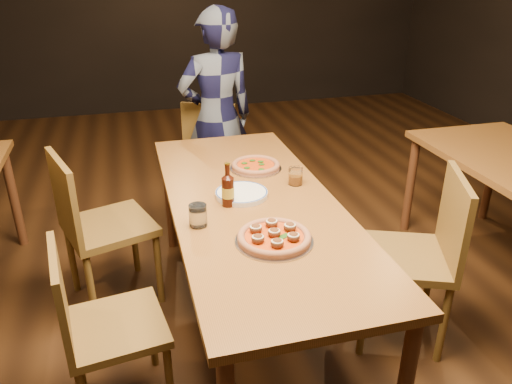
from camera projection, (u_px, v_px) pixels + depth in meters
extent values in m
plane|color=black|center=(254.00, 322.00, 2.77)|extent=(9.00, 9.00, 0.00)
cube|color=brown|center=(253.00, 204.00, 2.46)|extent=(0.80, 2.00, 0.04)
cylinder|color=#552D18|center=(170.00, 200.00, 3.36)|extent=(0.06, 0.06, 0.71)
cylinder|color=#552D18|center=(266.00, 189.00, 3.52)|extent=(0.06, 0.06, 0.71)
cylinder|color=#552D18|center=(14.00, 198.00, 3.38)|extent=(0.06, 0.06, 0.71)
cylinder|color=#552D18|center=(410.00, 185.00, 3.58)|extent=(0.06, 0.06, 0.71)
cylinder|color=#552D18|center=(491.00, 175.00, 3.74)|extent=(0.06, 0.06, 0.71)
cylinder|color=#B7B7BF|center=(274.00, 241.00, 2.09)|extent=(0.33, 0.33, 0.01)
cylinder|color=#A77045|center=(274.00, 238.00, 2.09)|extent=(0.31, 0.31, 0.02)
torus|color=#A77045|center=(274.00, 237.00, 2.09)|extent=(0.31, 0.31, 0.03)
cylinder|color=#982108|center=(274.00, 236.00, 2.09)|extent=(0.25, 0.25, 0.00)
cylinder|color=#B7B7BF|center=(256.00, 168.00, 2.82)|extent=(0.29, 0.29, 0.01)
cylinder|color=#A77045|center=(256.00, 166.00, 2.82)|extent=(0.27, 0.27, 0.02)
torus|color=#A77045|center=(256.00, 165.00, 2.81)|extent=(0.27, 0.27, 0.03)
cylinder|color=#982108|center=(256.00, 165.00, 2.81)|extent=(0.21, 0.21, 0.00)
cylinder|color=white|center=(242.00, 194.00, 2.49)|extent=(0.26, 0.26, 0.03)
cylinder|color=black|center=(228.00, 192.00, 2.37)|extent=(0.06, 0.06, 0.14)
cylinder|color=black|center=(227.00, 171.00, 2.33)|extent=(0.02, 0.02, 0.07)
cylinder|color=gold|center=(228.00, 192.00, 2.37)|extent=(0.06, 0.06, 0.05)
cylinder|color=white|center=(198.00, 215.00, 2.20)|extent=(0.08, 0.08, 0.10)
cylinder|color=#A15512|center=(296.00, 176.00, 2.61)|extent=(0.07, 0.07, 0.09)
imported|color=black|center=(217.00, 118.00, 3.63)|extent=(0.62, 0.46, 1.56)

